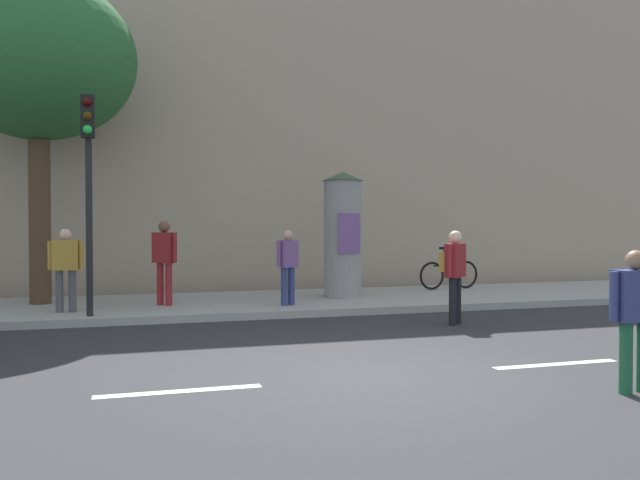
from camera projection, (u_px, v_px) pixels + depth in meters
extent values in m
plane|color=#2B2B2D|center=(384.00, 377.00, 7.78)|extent=(80.00, 80.00, 0.00)
cube|color=#9E9B93|center=(264.00, 303.00, 14.49)|extent=(36.00, 4.00, 0.15)
cube|color=silver|center=(179.00, 391.00, 7.09)|extent=(1.80, 0.16, 0.01)
cube|color=silver|center=(556.00, 364.00, 8.47)|extent=(1.80, 0.16, 0.01)
cube|color=tan|center=(229.00, 135.00, 19.17)|extent=(36.00, 5.00, 8.87)
cylinder|color=black|center=(89.00, 228.00, 11.84)|extent=(0.12, 0.12, 3.21)
cube|color=black|center=(88.00, 117.00, 11.62)|extent=(0.24, 0.24, 0.75)
sphere|color=#390605|center=(87.00, 102.00, 11.49)|extent=(0.16, 0.16, 0.16)
sphere|color=#3C2906|center=(87.00, 116.00, 11.49)|extent=(0.16, 0.16, 0.16)
sphere|color=green|center=(87.00, 129.00, 11.50)|extent=(0.16, 0.16, 0.16)
cylinder|color=gray|center=(343.00, 239.00, 14.98)|extent=(0.87, 0.87, 2.67)
cone|color=#334C33|center=(343.00, 176.00, 14.95)|extent=(0.96, 0.96, 0.20)
cube|color=#724C84|center=(349.00, 233.00, 14.55)|extent=(0.52, 0.02, 0.90)
cylinder|color=#4C3826|center=(40.00, 222.00, 13.69)|extent=(0.44, 0.44, 3.44)
ellipsoid|color=#28602D|center=(38.00, 58.00, 13.61)|extent=(4.01, 4.01, 3.41)
cylinder|color=black|center=(453.00, 301.00, 11.76)|extent=(0.14, 0.14, 0.86)
cylinder|color=black|center=(457.00, 300.00, 11.96)|extent=(0.14, 0.14, 0.86)
cube|color=maroon|center=(455.00, 260.00, 11.84)|extent=(0.52, 0.50, 0.61)
cylinder|color=maroon|center=(450.00, 261.00, 11.60)|extent=(0.09, 0.09, 0.58)
cylinder|color=maroon|center=(461.00, 260.00, 12.09)|extent=(0.09, 0.09, 0.58)
sphere|color=beige|center=(455.00, 237.00, 11.83)|extent=(0.23, 0.23, 0.23)
cube|color=#B78C33|center=(446.00, 262.00, 11.94)|extent=(0.32, 0.31, 0.36)
cylinder|color=#1E5938|center=(626.00, 358.00, 6.99)|extent=(0.14, 0.14, 0.78)
cube|color=navy|center=(635.00, 295.00, 7.01)|extent=(0.50, 0.27, 0.55)
cylinder|color=navy|center=(614.00, 296.00, 6.92)|extent=(0.09, 0.09, 0.52)
sphere|color=#8C664C|center=(636.00, 260.00, 7.01)|extent=(0.21, 0.21, 0.21)
cylinder|color=#4C4C51|center=(72.00, 291.00, 12.41)|extent=(0.14, 0.14, 0.80)
cylinder|color=#4C4C51|center=(59.00, 291.00, 12.36)|extent=(0.14, 0.14, 0.80)
cube|color=#B78C33|center=(66.00, 255.00, 12.37)|extent=(0.48, 0.27, 0.57)
cylinder|color=#B78C33|center=(81.00, 255.00, 12.43)|extent=(0.09, 0.09, 0.54)
cylinder|color=#B78C33|center=(50.00, 255.00, 12.31)|extent=(0.09, 0.09, 0.54)
sphere|color=beige|center=(65.00, 234.00, 12.36)|extent=(0.22, 0.22, 0.22)
cube|color=maroon|center=(67.00, 256.00, 12.55)|extent=(0.29, 0.18, 0.36)
cylinder|color=navy|center=(291.00, 286.00, 13.53)|extent=(0.14, 0.14, 0.78)
cylinder|color=navy|center=(284.00, 287.00, 13.40)|extent=(0.14, 0.14, 0.78)
cube|color=#724C84|center=(288.00, 254.00, 13.45)|extent=(0.45, 0.39, 0.56)
cylinder|color=#724C84|center=(297.00, 254.00, 13.61)|extent=(0.09, 0.09, 0.53)
cylinder|color=#724C84|center=(279.00, 254.00, 13.29)|extent=(0.09, 0.09, 0.53)
sphere|color=tan|center=(288.00, 235.00, 13.44)|extent=(0.21, 0.21, 0.21)
cylinder|color=maroon|center=(169.00, 284.00, 13.38)|extent=(0.14, 0.14, 0.88)
cylinder|color=maroon|center=(160.00, 284.00, 13.51)|extent=(0.14, 0.14, 0.88)
cube|color=maroon|center=(164.00, 248.00, 13.43)|extent=(0.50, 0.52, 0.62)
cylinder|color=maroon|center=(174.00, 248.00, 13.27)|extent=(0.09, 0.09, 0.59)
cylinder|color=maroon|center=(154.00, 247.00, 13.58)|extent=(0.09, 0.09, 0.59)
sphere|color=brown|center=(164.00, 227.00, 13.42)|extent=(0.24, 0.24, 0.24)
torus|color=black|center=(432.00, 276.00, 16.63)|extent=(0.72, 0.15, 0.72)
torus|color=black|center=(466.00, 275.00, 17.05)|extent=(0.72, 0.15, 0.72)
cylinder|color=black|center=(449.00, 265.00, 16.84)|extent=(0.94, 0.15, 0.04)
cylinder|color=black|center=(444.00, 258.00, 16.77)|extent=(0.04, 0.04, 0.45)
cylinder|color=black|center=(463.00, 257.00, 17.00)|extent=(0.04, 0.04, 0.50)
cube|color=black|center=(444.00, 248.00, 16.76)|extent=(0.25, 0.13, 0.06)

